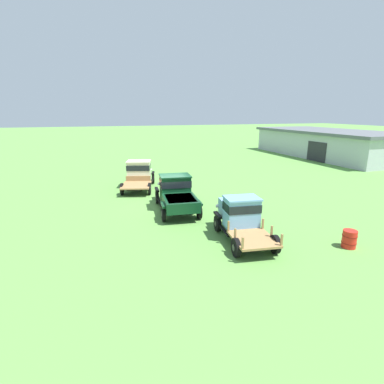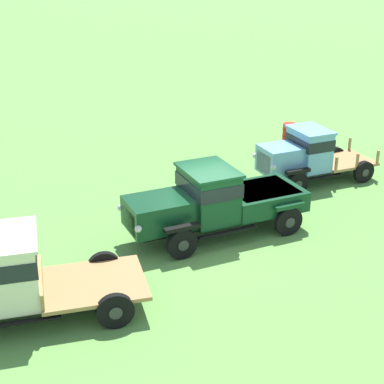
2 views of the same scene
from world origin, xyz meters
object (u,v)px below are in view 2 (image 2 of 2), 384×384
vintage_truck_foreground_near (1,276)px  vintage_truck_midrow_center (304,155)px  oil_drum_beside_row (290,132)px  vintage_truck_second_in_line (214,200)px

vintage_truck_foreground_near → vintage_truck_midrow_center: size_ratio=1.22×
vintage_truck_foreground_near → oil_drum_beside_row: vintage_truck_foreground_near is taller
vintage_truck_midrow_center → oil_drum_beside_row: size_ratio=5.80×
oil_drum_beside_row → vintage_truck_midrow_center: bearing=-124.0°
vintage_truck_second_in_line → oil_drum_beside_row: (7.93, 5.93, -0.71)m
vintage_truck_foreground_near → vintage_truck_second_in_line: bearing=10.3°
vintage_truck_midrow_center → vintage_truck_foreground_near: bearing=-165.6°
vintage_truck_foreground_near → oil_drum_beside_row: bearing=26.1°
vintage_truck_second_in_line → oil_drum_beside_row: bearing=36.8°
vintage_truck_second_in_line → vintage_truck_midrow_center: 5.46m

